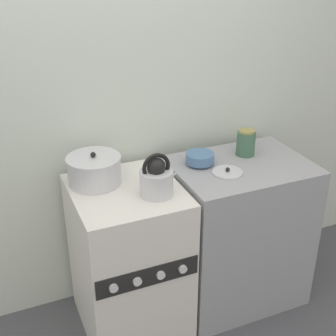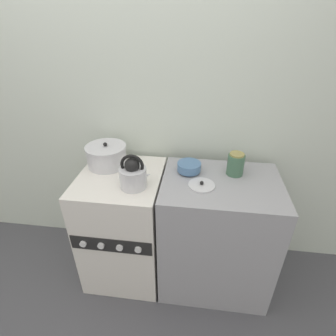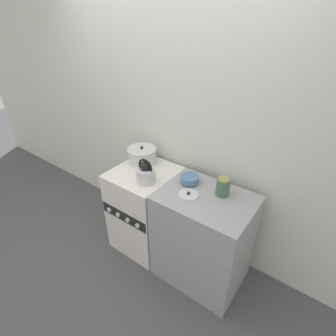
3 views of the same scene
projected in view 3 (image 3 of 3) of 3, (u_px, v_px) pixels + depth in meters
The scene contains 9 objects.
ground_plane at pixel (128, 257), 2.72m from camera, with size 12.00×12.00×0.00m, color #4C4C51.
wall_back at pixel (167, 125), 2.54m from camera, with size 7.00×0.06×2.50m.
stove at pixel (145, 209), 2.70m from camera, with size 0.56×0.63×0.90m.
counter at pixel (203, 238), 2.34m from camera, with size 0.77×0.58×0.92m.
kettle at pixel (146, 173), 2.28m from camera, with size 0.21×0.17×0.23m.
cooking_pot at pixel (142, 155), 2.59m from camera, with size 0.29×0.29×0.18m.
enamel_bowl at pixel (190, 179), 2.26m from camera, with size 0.16×0.16×0.07m.
storage_jar at pixel (223, 187), 2.09m from camera, with size 0.11×0.11×0.15m.
loose_pot_lid at pixel (188, 195), 2.12m from camera, with size 0.17×0.17×0.03m.
Camera 3 is at (1.43, -1.25, 2.21)m, focal length 28.00 mm.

